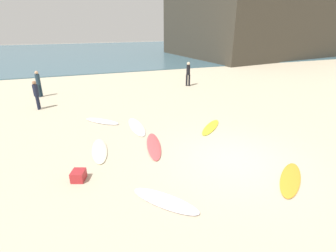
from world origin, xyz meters
name	(u,v)px	position (x,y,z in m)	size (l,w,h in m)	color
ground_plane	(234,159)	(0.00, 0.00, 0.00)	(120.00, 120.00, 0.00)	beige
ocean_water	(105,52)	(0.00, 38.27, 0.04)	(120.00, 40.00, 0.08)	#426675
coastal_headland	(256,20)	(20.95, 26.89, 4.94)	(22.20, 16.48, 9.88)	#3D382D
surfboard_0	(154,146)	(-2.43, 1.96, 0.04)	(0.53, 2.39, 0.08)	#E15155
surfboard_1	(290,179)	(0.93, -1.69, 0.03)	(0.57, 2.17, 0.07)	gold
surfboard_2	(211,127)	(0.63, 2.90, 0.04)	(0.48, 2.09, 0.07)	yellow
surfboard_3	(165,201)	(-3.11, -1.35, 0.04)	(0.58, 2.05, 0.09)	white
surfboard_4	(102,121)	(-4.07, 5.39, 0.04)	(0.56, 1.91, 0.09)	white
surfboard_5	(137,127)	(-2.61, 4.16, 0.03)	(0.60, 2.38, 0.06)	silver
surfboard_6	(99,150)	(-4.50, 2.30, 0.04)	(0.57, 2.13, 0.07)	#F5ECC6
beachgoer_near	(38,83)	(-7.39, 11.48, 0.95)	(0.39, 0.39, 1.71)	#1E3342
beachgoer_mid	(188,73)	(3.06, 10.98, 1.03)	(0.39, 0.39, 1.82)	black
beachgoer_far	(36,94)	(-7.22, 8.68, 0.90)	(0.30, 0.34, 1.62)	#191E33
beach_cooler	(78,176)	(-5.30, 0.56, 0.16)	(0.44, 0.39, 0.32)	#B2282D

